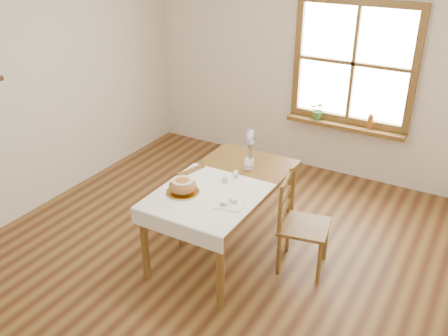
% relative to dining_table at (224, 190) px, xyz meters
% --- Properties ---
extents(ground, '(5.00, 5.00, 0.00)m').
position_rel_dining_table_xyz_m(ground, '(0.00, -0.30, -0.66)').
color(ground, brown).
rests_on(ground, ground).
extents(room_walls, '(4.60, 5.10, 2.65)m').
position_rel_dining_table_xyz_m(room_walls, '(0.00, -0.30, 1.04)').
color(room_walls, silver).
rests_on(room_walls, ground).
extents(window, '(1.46, 0.08, 1.46)m').
position_rel_dining_table_xyz_m(window, '(0.50, 2.17, 0.79)').
color(window, brown).
rests_on(window, ground).
extents(window_sill, '(1.46, 0.20, 0.05)m').
position_rel_dining_table_xyz_m(window_sill, '(0.50, 2.10, 0.03)').
color(window_sill, brown).
rests_on(window_sill, ground).
extents(dining_table, '(0.90, 1.60, 0.75)m').
position_rel_dining_table_xyz_m(dining_table, '(0.00, 0.00, 0.00)').
color(dining_table, brown).
rests_on(dining_table, ground).
extents(table_linen, '(0.91, 0.99, 0.01)m').
position_rel_dining_table_xyz_m(table_linen, '(0.00, -0.30, 0.09)').
color(table_linen, white).
rests_on(table_linen, dining_table).
extents(chair_left, '(0.48, 0.47, 0.83)m').
position_rel_dining_table_xyz_m(chair_left, '(-0.53, 0.03, -0.25)').
color(chair_left, brown).
rests_on(chair_left, ground).
extents(chair_right, '(0.52, 0.51, 0.93)m').
position_rel_dining_table_xyz_m(chair_right, '(0.78, 0.12, -0.20)').
color(chair_right, brown).
rests_on(chair_right, ground).
extents(bread_plate, '(0.34, 0.34, 0.02)m').
position_rel_dining_table_xyz_m(bread_plate, '(-0.21, -0.37, 0.10)').
color(bread_plate, white).
rests_on(bread_plate, table_linen).
extents(bread_loaf, '(0.25, 0.25, 0.14)m').
position_rel_dining_table_xyz_m(bread_loaf, '(-0.21, -0.37, 0.18)').
color(bread_loaf, '#A16539').
rests_on(bread_loaf, bread_plate).
extents(egg_napkin, '(0.28, 0.25, 0.01)m').
position_rel_dining_table_xyz_m(egg_napkin, '(0.25, -0.35, 0.10)').
color(egg_napkin, white).
rests_on(egg_napkin, table_linen).
extents(eggs, '(0.21, 0.20, 0.04)m').
position_rel_dining_table_xyz_m(eggs, '(0.25, -0.35, 0.13)').
color(eggs, silver).
rests_on(eggs, egg_napkin).
extents(salt_shaker, '(0.06, 0.06, 0.09)m').
position_rel_dining_table_xyz_m(salt_shaker, '(0.03, -0.03, 0.14)').
color(salt_shaker, white).
rests_on(salt_shaker, table_linen).
extents(pepper_shaker, '(0.05, 0.05, 0.09)m').
position_rel_dining_table_xyz_m(pepper_shaker, '(0.07, 0.10, 0.14)').
color(pepper_shaker, white).
rests_on(pepper_shaker, table_linen).
extents(flower_vase, '(0.12, 0.12, 0.10)m').
position_rel_dining_table_xyz_m(flower_vase, '(0.08, 0.36, 0.14)').
color(flower_vase, white).
rests_on(flower_vase, dining_table).
extents(lavender_bouquet, '(0.17, 0.17, 0.31)m').
position_rel_dining_table_xyz_m(lavender_bouquet, '(0.08, 0.36, 0.35)').
color(lavender_bouquet, '#7A5EA7').
rests_on(lavender_bouquet, flower_vase).
extents(potted_plant, '(0.24, 0.26, 0.18)m').
position_rel_dining_table_xyz_m(potted_plant, '(0.15, 2.10, 0.14)').
color(potted_plant, '#397830').
rests_on(potted_plant, window_sill).
extents(amber_bottle, '(0.08, 0.08, 0.19)m').
position_rel_dining_table_xyz_m(amber_bottle, '(0.80, 2.10, 0.14)').
color(amber_bottle, '#A4581E').
rests_on(amber_bottle, window_sill).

